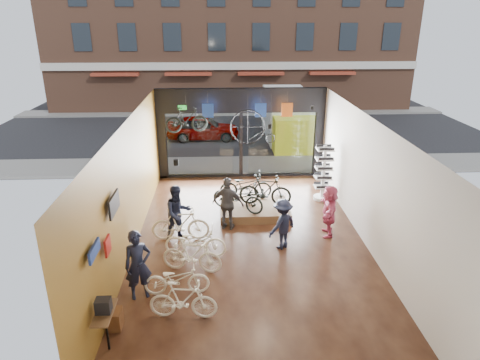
{
  "coord_description": "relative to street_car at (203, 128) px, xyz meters",
  "views": [
    {
      "loc": [
        -0.86,
        -11.49,
        6.53
      ],
      "look_at": [
        -0.26,
        1.4,
        1.57
      ],
      "focal_mm": 32.0,
      "sensor_mm": 36.0,
      "label": 1
    }
  ],
  "objects": [
    {
      "name": "wall_right",
      "position": [
        5.37,
        -12.0,
        1.22
      ],
      "size": [
        0.04,
        12.0,
        3.8
      ],
      "primitive_type": "cube",
      "color": "beige",
      "rests_on": "ground"
    },
    {
      "name": "exit_sign",
      "position": [
        -0.55,
        -6.12,
        2.37
      ],
      "size": [
        0.35,
        0.06,
        0.18
      ],
      "primitive_type": "cube",
      "color": "#198C26",
      "rests_on": "storefront"
    },
    {
      "name": "box_truck",
      "position": [
        4.71,
        -1.0,
        0.66
      ],
      "size": [
        2.27,
        6.8,
        2.68
      ],
      "primitive_type": null,
      "color": "silver",
      "rests_on": "street_road"
    },
    {
      "name": "wall_back",
      "position": [
        1.85,
        -18.02,
        1.22
      ],
      "size": [
        7.0,
        0.04,
        3.8
      ],
      "primitive_type": "cube",
      "color": "beige",
      "rests_on": "ground"
    },
    {
      "name": "customer_2",
      "position": [
        1.19,
        -10.94,
        0.2
      ],
      "size": [
        1.12,
        0.71,
        1.77
      ],
      "primitive_type": "imported",
      "rotation": [
        0.0,
        0.0,
        2.85
      ],
      "color": "#3F3F44",
      "rests_on": "ground_plane"
    },
    {
      "name": "customer_1",
      "position": [
        -0.35,
        -11.57,
        0.21
      ],
      "size": [
        1.08,
        1.0,
        1.78
      ],
      "primitive_type": "imported",
      "rotation": [
        0.0,
        0.0,
        0.49
      ],
      "color": "#161C33",
      "rests_on": "ground_plane"
    },
    {
      "name": "hung_bike",
      "position": [
        -0.26,
        -7.8,
        2.25
      ],
      "size": [
        1.64,
        0.79,
        0.95
      ],
      "primitive_type": "imported",
      "rotation": [
        0.0,
        0.0,
        1.79
      ],
      "color": "black",
      "rests_on": "ceiling"
    },
    {
      "name": "floor_bike_1",
      "position": [
        0.07,
        -15.33,
        -0.21
      ],
      "size": [
        1.61,
        0.6,
        0.95
      ],
      "primitive_type": "imported",
      "rotation": [
        0.0,
        0.0,
        1.47
      ],
      "color": "white",
      "rests_on": "ground_plane"
    },
    {
      "name": "floor_bike_3",
      "position": [
        0.16,
        -13.4,
        -0.18
      ],
      "size": [
        1.72,
        0.84,
        1.0
      ],
      "primitive_type": "imported",
      "rotation": [
        0.0,
        0.0,
        1.33
      ],
      "color": "white",
      "rests_on": "ground_plane"
    },
    {
      "name": "floor_bike_5",
      "position": [
        -0.29,
        -11.62,
        -0.14
      ],
      "size": [
        1.79,
        0.51,
        1.07
      ],
      "primitive_type": "imported",
      "rotation": [
        0.0,
        0.0,
        1.57
      ],
      "color": "white",
      "rests_on": "ground_plane"
    },
    {
      "name": "jersey_left",
      "position": [
        0.51,
        -6.8,
        2.37
      ],
      "size": [
        0.45,
        0.03,
        0.55
      ],
      "primitive_type": "cube",
      "color": "#1E3F99",
      "rests_on": "ceiling"
    },
    {
      "name": "ceiling",
      "position": [
        1.85,
        -12.0,
        3.14
      ],
      "size": [
        7.0,
        12.0,
        0.04
      ],
      "primitive_type": "cube",
      "color": "black",
      "rests_on": "ground"
    },
    {
      "name": "opposite_building",
      "position": [
        1.85,
        9.5,
        6.32
      ],
      "size": [
        26.0,
        5.0,
        14.0
      ],
      "primitive_type": "cube",
      "color": "brown",
      "rests_on": "ground"
    },
    {
      "name": "street_car",
      "position": [
        0.0,
        0.0,
        0.0
      ],
      "size": [
        3.99,
        1.6,
        1.36
      ],
      "primitive_type": "imported",
      "rotation": [
        0.0,
        0.0,
        1.57
      ],
      "color": "gray",
      "rests_on": "street_road"
    },
    {
      "name": "floor_bike_4",
      "position": [
        0.22,
        -12.6,
        -0.21
      ],
      "size": [
        1.85,
        0.84,
        0.94
      ],
      "primitive_type": "imported",
      "rotation": [
        0.0,
        0.0,
        1.45
      ],
      "color": "white",
      "rests_on": "ground_plane"
    },
    {
      "name": "ground_plane",
      "position": [
        1.85,
        -12.0,
        -0.7
      ],
      "size": [
        7.0,
        12.0,
        0.04
      ],
      "primitive_type": "cube",
      "color": "black",
      "rests_on": "ground"
    },
    {
      "name": "customer_5",
      "position": [
        4.35,
        -11.49,
        0.15
      ],
      "size": [
        0.77,
        1.61,
        1.66
      ],
      "primitive_type": "imported",
      "rotation": [
        0.0,
        0.0,
        4.53
      ],
      "color": "#CC4C72",
      "rests_on": "ground_plane"
    },
    {
      "name": "sidewalk_far",
      "position": [
        1.85,
        7.0,
        -0.62
      ],
      "size": [
        30.0,
        2.0,
        0.12
      ],
      "primitive_type": "cube",
      "color": "slate",
      "rests_on": "ground"
    },
    {
      "name": "street_road",
      "position": [
        1.85,
        3.0,
        -0.69
      ],
      "size": [
        30.0,
        18.0,
        0.02
      ],
      "primitive_type": "cube",
      "color": "black",
      "rests_on": "ground"
    },
    {
      "name": "sidewalk_near",
      "position": [
        1.85,
        -4.8,
        -0.62
      ],
      "size": [
        30.0,
        2.4,
        0.12
      ],
      "primitive_type": "cube",
      "color": "slate",
      "rests_on": "ground"
    },
    {
      "name": "floor_bike_2",
      "position": [
        -0.15,
        -14.4,
        -0.25
      ],
      "size": [
        1.64,
        0.63,
        0.85
      ],
      "primitive_type": "imported",
      "rotation": [
        0.0,
        0.0,
        1.61
      ],
      "color": "white",
      "rests_on": "ground_plane"
    },
    {
      "name": "penny_farthing",
      "position": [
        2.32,
        -7.49,
        1.82
      ],
      "size": [
        1.68,
        0.06,
        1.34
      ],
      "primitive_type": null,
      "color": "black",
      "rests_on": "ceiling"
    },
    {
      "name": "customer_0",
      "position": [
        -1.06,
        -14.48,
        0.22
      ],
      "size": [
        0.77,
        0.63,
        1.8
      ],
      "primitive_type": "imported",
      "rotation": [
        0.0,
        0.0,
        0.35
      ],
      "color": "#161C33",
      "rests_on": "ground_plane"
    },
    {
      "name": "jersey_mid",
      "position": [
        2.59,
        -6.8,
        2.37
      ],
      "size": [
        0.45,
        0.03,
        0.55
      ],
      "primitive_type": "cube",
      "color": "#1E3F99",
      "rests_on": "ceiling"
    },
    {
      "name": "wall_merch",
      "position": [
        -1.53,
        -15.5,
        0.62
      ],
      "size": [
        0.4,
        2.4,
        2.6
      ],
      "primitive_type": null,
      "color": "navy",
      "rests_on": "wall_left"
    },
    {
      "name": "jersey_right",
      "position": [
        3.64,
        -6.8,
        2.37
      ],
      "size": [
        0.45,
        0.03,
        0.55
      ],
      "primitive_type": "cube",
      "color": "#CC5919",
      "rests_on": "ceiling"
    },
    {
      "name": "display_bike_right",
      "position": [
        1.87,
        -9.16,
        0.11
      ],
      "size": [
        1.89,
        0.71,
        0.98
      ],
      "primitive_type": "imported",
      "rotation": [
        0.0,
        0.0,
        1.54
      ],
      "color": "black",
      "rests_on": "display_platform"
    },
    {
      "name": "display_bike_mid",
      "position": [
        2.52,
        -9.78,
        0.17
      ],
      "size": [
        1.89,
        0.84,
        1.1
      ],
      "primitive_type": "imported",
      "rotation": [
        0.0,
        0.0,
        1.39
      ],
      "color": "black",
      "rests_on": "display_platform"
    },
    {
      "name": "display_platform",
      "position": [
        2.14,
        -9.83,
        -0.53
      ],
      "size": [
        2.4,
        1.8,
        0.3
      ],
      "primitive_type": "cube",
      "color": "brown",
      "rests_on": "ground_plane"
    },
    {
      "name": "sunglasses_rack",
      "position": [
        4.8,
        -8.68,
        0.38
      ],
      "size": [
        0.68,
        0.58,
        2.12
      ],
      "primitive_type": null,
      "rotation": [
        0.0,
        0.0,
        -0.12
      ],
      "color": "white",
      "rests_on": "ground_plane"
    },
    {
      "name": "storefront",
      "position": [
        1.85,
        -6.0,
        1.22
      ],
      "size": [
        7.0,
        0.26,
        3.8
      ],
      "primitive_type": null,
      "color": "black",
      "rests_on": "ground"
    },
    {
      "name": "customer_3",
      "position": [
        2.77,
        -12.25,
        0.1
      ],
      "size": [
        1.15,
        1.09,
        1.57
      ],
      "primitive_type": "imported",
      "rotation": [
        0.0,
        0.0,
        3.82
      ],
      "color": "#161C33",
      "rests_on": "ground_plane"
    },
    {
      "name": "wall_left",
      "position": [
        -1.67,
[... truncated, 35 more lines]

